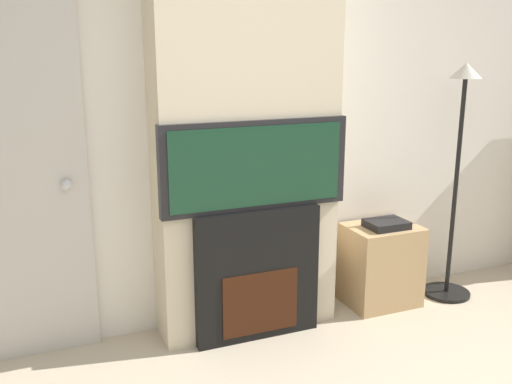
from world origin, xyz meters
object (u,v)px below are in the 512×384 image
at_px(fireplace, 256,274).
at_px(television, 256,166).
at_px(floor_lamp, 458,166).
at_px(media_stand, 381,264).

bearing_deg(fireplace, television, -90.00).
relative_size(television, floor_lamp, 0.70).
distance_m(television, floor_lamp, 1.48).
bearing_deg(television, fireplace, 90.00).
bearing_deg(media_stand, fireplace, -174.13).
distance_m(fireplace, media_stand, 0.97).
bearing_deg(fireplace, floor_lamp, 1.08).
bearing_deg(floor_lamp, media_stand, 172.28).
xyz_separation_m(floor_lamp, media_stand, (-0.52, 0.07, -0.65)).
height_order(fireplace, media_stand, fireplace).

